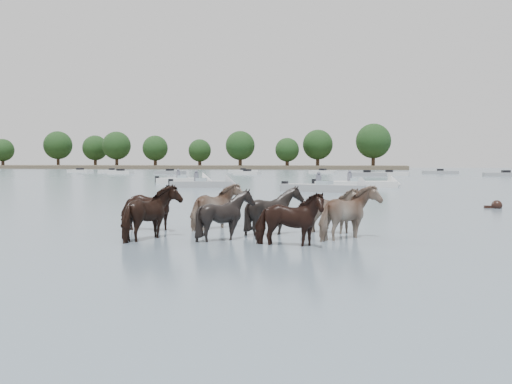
# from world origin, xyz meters

# --- Properties ---
(ground) EXTENTS (400.00, 400.00, 0.00)m
(ground) POSITION_xyz_m (0.00, 0.00, 0.00)
(ground) COLOR #495D6A
(ground) RESTS_ON ground
(shoreline) EXTENTS (160.00, 30.00, 1.00)m
(shoreline) POSITION_xyz_m (-70.00, 150.00, 0.50)
(shoreline) COLOR #4C4233
(shoreline) RESTS_ON ground
(pony_herd) EXTENTS (7.36, 4.06, 1.51)m
(pony_herd) POSITION_xyz_m (1.89, 1.79, 0.58)
(pony_herd) COLOR black
(pony_herd) RESTS_ON ground
(swimming_pony) EXTENTS (0.72, 0.44, 0.44)m
(swimming_pony) POSITION_xyz_m (9.82, 12.89, 0.10)
(swimming_pony) COLOR black
(swimming_pony) RESTS_ON ground
(motorboat_a) EXTENTS (5.36, 2.85, 1.92)m
(motorboat_a) POSITION_xyz_m (-7.89, 29.11, 0.23)
(motorboat_a) COLOR gray
(motorboat_a) RESTS_ON ground
(motorboat_b) EXTENTS (6.41, 3.14, 1.92)m
(motorboat_b) POSITION_xyz_m (2.14, 24.38, 0.22)
(motorboat_b) COLOR gray
(motorboat_b) RESTS_ON ground
(motorboat_c) EXTENTS (6.91, 3.10, 1.92)m
(motorboat_c) POSITION_xyz_m (3.68, 31.72, 0.22)
(motorboat_c) COLOR silver
(motorboat_c) RESTS_ON ground
(motorboat_f) EXTENTS (5.33, 2.86, 1.92)m
(motorboat_f) POSITION_xyz_m (-12.40, 36.93, 0.23)
(motorboat_f) COLOR silver
(motorboat_f) RESTS_ON ground
(distant_flotilla) EXTENTS (107.39, 22.08, 0.93)m
(distant_flotilla) POSITION_xyz_m (-0.77, 78.38, 0.26)
(distant_flotilla) COLOR silver
(distant_flotilla) RESTS_ON ground
(treeline) EXTENTS (151.46, 24.18, 12.58)m
(treeline) POSITION_xyz_m (-67.42, 149.64, 6.79)
(treeline) COLOR #382619
(treeline) RESTS_ON ground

